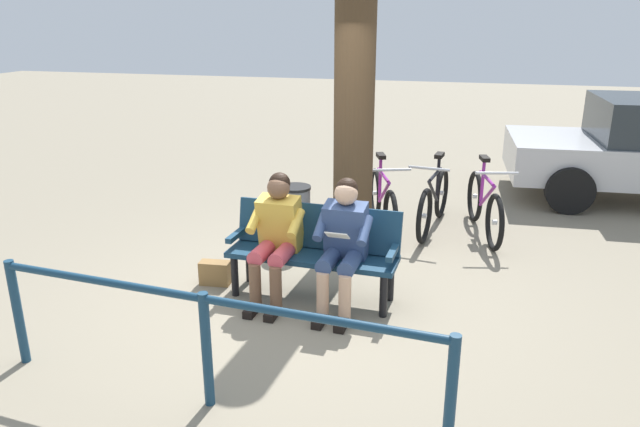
{
  "coord_description": "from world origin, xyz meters",
  "views": [
    {
      "loc": [
        -1.47,
        4.86,
        2.56
      ],
      "look_at": [
        -0.11,
        -0.36,
        0.75
      ],
      "focal_mm": 33.19,
      "sensor_mm": 36.0,
      "label": 1
    }
  ],
  "objects_px": {
    "handbag": "(215,273)",
    "tree_trunk": "(355,75)",
    "person_reading": "(343,239)",
    "litter_bin": "(296,217)",
    "bicycle_purple": "(382,202)",
    "bicycle_black": "(484,206)",
    "person_companion": "(276,232)",
    "bicycle_red": "(434,201)",
    "bench": "(315,245)"
  },
  "relations": [
    {
      "from": "person_reading",
      "to": "bench",
      "type": "bearing_deg",
      "value": -27.15
    },
    {
      "from": "bicycle_black",
      "to": "person_companion",
      "type": "bearing_deg",
      "value": -52.81
    },
    {
      "from": "tree_trunk",
      "to": "litter_bin",
      "type": "height_order",
      "value": "tree_trunk"
    },
    {
      "from": "handbag",
      "to": "bicycle_purple",
      "type": "xyz_separation_m",
      "value": [
        -1.36,
        -1.99,
        0.24
      ]
    },
    {
      "from": "tree_trunk",
      "to": "bicycle_black",
      "type": "height_order",
      "value": "tree_trunk"
    },
    {
      "from": "bench",
      "to": "person_companion",
      "type": "xyz_separation_m",
      "value": [
        0.33,
        0.15,
        0.16
      ]
    },
    {
      "from": "person_companion",
      "to": "bicycle_purple",
      "type": "xyz_separation_m",
      "value": [
        -0.67,
        -2.11,
        -0.3
      ]
    },
    {
      "from": "bench",
      "to": "litter_bin",
      "type": "relative_size",
      "value": 2.21
    },
    {
      "from": "bench",
      "to": "bicycle_red",
      "type": "distance_m",
      "value": 2.36
    },
    {
      "from": "bicycle_red",
      "to": "person_companion",
      "type": "bearing_deg",
      "value": -21.42
    },
    {
      "from": "tree_trunk",
      "to": "bicycle_purple",
      "type": "relative_size",
      "value": 2.45
    },
    {
      "from": "person_companion",
      "to": "tree_trunk",
      "type": "distance_m",
      "value": 2.03
    },
    {
      "from": "person_reading",
      "to": "person_companion",
      "type": "height_order",
      "value": "same"
    },
    {
      "from": "handbag",
      "to": "bicycle_black",
      "type": "height_order",
      "value": "bicycle_black"
    },
    {
      "from": "handbag",
      "to": "bicycle_purple",
      "type": "relative_size",
      "value": 0.19
    },
    {
      "from": "handbag",
      "to": "bicycle_red",
      "type": "bearing_deg",
      "value": -132.06
    },
    {
      "from": "tree_trunk",
      "to": "bicycle_red",
      "type": "xyz_separation_m",
      "value": [
        -0.87,
        -0.79,
        -1.6
      ]
    },
    {
      "from": "person_reading",
      "to": "litter_bin",
      "type": "distance_m",
      "value": 1.59
    },
    {
      "from": "tree_trunk",
      "to": "person_companion",
      "type": "bearing_deg",
      "value": 74.85
    },
    {
      "from": "tree_trunk",
      "to": "person_reading",
      "type": "bearing_deg",
      "value": 98.46
    },
    {
      "from": "bench",
      "to": "bicycle_red",
      "type": "relative_size",
      "value": 0.97
    },
    {
      "from": "bench",
      "to": "handbag",
      "type": "xyz_separation_m",
      "value": [
        1.02,
        0.04,
        -0.39
      ]
    },
    {
      "from": "tree_trunk",
      "to": "bench",
      "type": "bearing_deg",
      "value": 86.47
    },
    {
      "from": "litter_bin",
      "to": "bicycle_black",
      "type": "distance_m",
      "value": 2.32
    },
    {
      "from": "person_reading",
      "to": "person_companion",
      "type": "xyz_separation_m",
      "value": [
        0.64,
        -0.03,
        -0.0
      ]
    },
    {
      "from": "handbag",
      "to": "tree_trunk",
      "type": "xyz_separation_m",
      "value": [
        -1.11,
        -1.4,
        1.84
      ]
    },
    {
      "from": "handbag",
      "to": "bicycle_purple",
      "type": "distance_m",
      "value": 2.43
    },
    {
      "from": "person_companion",
      "to": "bicycle_black",
      "type": "distance_m",
      "value": 2.98
    },
    {
      "from": "person_companion",
      "to": "bicycle_red",
      "type": "relative_size",
      "value": 0.72
    },
    {
      "from": "person_companion",
      "to": "litter_bin",
      "type": "xyz_separation_m",
      "value": [
        0.2,
        -1.28,
        -0.3
      ]
    },
    {
      "from": "handbag",
      "to": "bicycle_purple",
      "type": "bearing_deg",
      "value": -124.41
    },
    {
      "from": "person_companion",
      "to": "litter_bin",
      "type": "height_order",
      "value": "person_companion"
    },
    {
      "from": "bicycle_purple",
      "to": "person_reading",
      "type": "bearing_deg",
      "value": -20.54
    },
    {
      "from": "litter_bin",
      "to": "bicycle_red",
      "type": "distance_m",
      "value": 1.81
    },
    {
      "from": "bench",
      "to": "bicycle_purple",
      "type": "xyz_separation_m",
      "value": [
        -0.34,
        -1.96,
        -0.15
      ]
    },
    {
      "from": "bicycle_black",
      "to": "tree_trunk",
      "type": "bearing_deg",
      "value": -75.9
    },
    {
      "from": "bicycle_red",
      "to": "bicycle_purple",
      "type": "distance_m",
      "value": 0.65
    },
    {
      "from": "person_companion",
      "to": "litter_bin",
      "type": "distance_m",
      "value": 1.33
    },
    {
      "from": "person_reading",
      "to": "bicycle_purple",
      "type": "bearing_deg",
      "value": -88.32
    },
    {
      "from": "tree_trunk",
      "to": "bicycle_purple",
      "type": "xyz_separation_m",
      "value": [
        -0.26,
        -0.59,
        -1.6
      ]
    },
    {
      "from": "bench",
      "to": "tree_trunk",
      "type": "distance_m",
      "value": 2.0
    },
    {
      "from": "bench",
      "to": "person_reading",
      "type": "xyz_separation_m",
      "value": [
        -0.31,
        0.18,
        0.16
      ]
    },
    {
      "from": "tree_trunk",
      "to": "litter_bin",
      "type": "distance_m",
      "value": 1.72
    },
    {
      "from": "person_reading",
      "to": "handbag",
      "type": "relative_size",
      "value": 4.0
    },
    {
      "from": "bench",
      "to": "bicycle_purple",
      "type": "height_order",
      "value": "bicycle_purple"
    },
    {
      "from": "bench",
      "to": "person_reading",
      "type": "distance_m",
      "value": 0.39
    },
    {
      "from": "person_companion",
      "to": "bicycle_purple",
      "type": "bearing_deg",
      "value": -105.15
    },
    {
      "from": "handbag",
      "to": "litter_bin",
      "type": "xyz_separation_m",
      "value": [
        -0.49,
        -1.17,
        0.25
      ]
    },
    {
      "from": "tree_trunk",
      "to": "bicycle_red",
      "type": "bearing_deg",
      "value": -137.77
    },
    {
      "from": "bicycle_black",
      "to": "bicycle_purple",
      "type": "relative_size",
      "value": 1.03
    }
  ]
}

